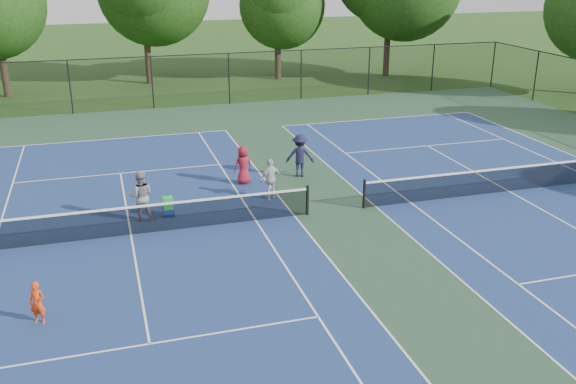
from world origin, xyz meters
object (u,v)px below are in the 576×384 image
object	(u,v)px
bystander_a	(271,179)
bystander_c	(243,165)
tree_back_c	(278,0)
child_player	(37,303)
instructor	(141,196)
ball_crate	(168,213)
bystander_b	(300,156)
ball_hopper	(168,203)

from	to	relation	value
bystander_a	bystander_c	distance (m)	1.97
tree_back_c	child_player	bearing A→B (deg)	-115.99
instructor	bystander_a	size ratio (longest dim) A/B	1.14
child_player	ball_crate	distance (m)	7.05
bystander_b	bystander_c	size ratio (longest dim) A/B	1.16
instructor	bystander_a	world-z (taller)	instructor
bystander_c	ball_hopper	size ratio (longest dim) A/B	3.51
tree_back_c	bystander_b	bearing A→B (deg)	-103.51
tree_back_c	ball_crate	world-z (taller)	tree_back_c
tree_back_c	bystander_a	world-z (taller)	tree_back_c
tree_back_c	ball_hopper	world-z (taller)	tree_back_c
child_player	bystander_c	xyz separation A→B (m)	(7.04, 8.47, 0.20)
child_player	instructor	world-z (taller)	instructor
instructor	bystander_a	distance (m)	4.75
instructor	bystander_c	bearing A→B (deg)	-140.08
child_player	bystander_a	size ratio (longest dim) A/B	0.72
tree_back_c	ball_crate	xyz separation A→B (m)	(-10.65, -23.77, -5.34)
child_player	bystander_c	world-z (taller)	bystander_c
tree_back_c	bystander_b	size ratio (longest dim) A/B	4.82
child_player	bystander_b	size ratio (longest dim) A/B	0.63
tree_back_c	child_player	xyz separation A→B (m)	(-14.47, -29.68, -4.93)
instructor	bystander_a	bearing A→B (deg)	-163.67
ball_hopper	bystander_a	bearing A→B (deg)	10.12
bystander_b	bystander_c	distance (m)	2.39
bystander_a	ball_hopper	world-z (taller)	bystander_a
tree_back_c	bystander_c	distance (m)	22.97
ball_hopper	tree_back_c	bearing A→B (deg)	65.86
instructor	bystander_b	xyz separation A→B (m)	(6.47, 2.82, 0.01)
ball_crate	ball_hopper	distance (m)	0.35
instructor	ball_hopper	world-z (taller)	instructor
instructor	ball_crate	xyz separation A→B (m)	(0.87, 0.06, -0.72)
bystander_a	bystander_b	xyz separation A→B (m)	(1.78, 2.07, 0.11)
bystander_a	bystander_c	bearing A→B (deg)	-91.58
ball_crate	bystander_a	bearing A→B (deg)	10.12
child_player	bystander_b	bearing A→B (deg)	66.51
tree_back_c	ball_hopper	bearing A→B (deg)	-114.14
instructor	ball_crate	world-z (taller)	instructor
bystander_a	ball_hopper	distance (m)	3.89
tree_back_c	ball_hopper	xyz separation A→B (m)	(-10.65, -23.77, -4.99)
ball_crate	tree_back_c	bearing A→B (deg)	65.86
child_player	bystander_b	distance (m)	12.81
ball_crate	instructor	bearing A→B (deg)	-176.12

